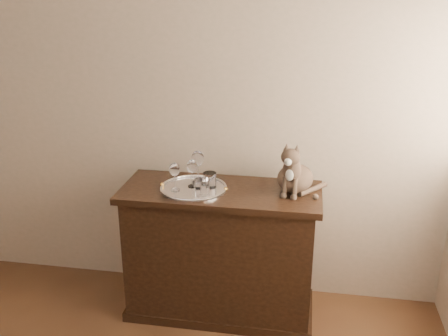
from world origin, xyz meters
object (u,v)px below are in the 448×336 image
Objects in this scene: wine_glass_c at (175,177)px; cat at (296,165)px; tray at (194,189)px; tumbler_c at (210,180)px; wine_glass_b at (198,167)px; sideboard at (221,252)px; wine_glass_d at (192,173)px; tumbler_a at (202,187)px.

wine_glass_c is 0.71m from cat.
tumbler_c is (0.09, 0.04, 0.05)m from tray.
wine_glass_b is 0.63× the size of cat.
sideboard is 7.10× the size of wine_glass_d.
wine_glass_b reaches higher than tray.
wine_glass_d is (0.09, 0.07, -0.00)m from wine_glass_c.
cat reaches higher than sideboard.
wine_glass_d is at bearing -160.92° from cat.
tumbler_a is at bearing -51.30° from tray.
sideboard is 0.55m from wine_glass_d.
wine_glass_b is 1.19× the size of wine_glass_c.
tumbler_c is (0.11, 0.01, -0.04)m from wine_glass_d.
wine_glass_c reaches higher than tumbler_a.
wine_glass_c reaches higher than wine_glass_d.
wine_glass_c is (-0.11, -0.15, -0.02)m from wine_glass_b.
sideboard is at bearing -159.20° from cat.
wine_glass_d is 0.62m from cat.
tray is 1.96× the size of wine_glass_b.
tumbler_a is 0.56m from cat.
tumbler_c is (0.19, 0.08, -0.04)m from wine_glass_c.
wine_glass_b reaches higher than tumbler_a.
cat reaches higher than tray.
wine_glass_d is at bearing -104.33° from wine_glass_b.
tray is 0.15m from wine_glass_b.
sideboard is 5.88× the size of wine_glass_b.
tray is 2.33× the size of wine_glass_c.
tray is 0.11m from tumbler_c.
cat is at bearing 5.24° from tumbler_c.
tumbler_c is (-0.07, 0.01, 0.48)m from sideboard.
tumbler_a is 0.13m from tumbler_c.
wine_glass_b is 1.21× the size of wine_glass_d.
wine_glass_b reaches higher than sideboard.
cat is (0.61, 0.05, 0.07)m from wine_glass_d.
wine_glass_d is at bearing 126.08° from tumbler_a.
wine_glass_d is 0.11m from tumbler_c.
wine_glass_b is at bearing 54.59° from wine_glass_c.
wine_glass_c is 1.76× the size of tumbler_a.
wine_glass_c is 0.18m from tumbler_a.
tray is 0.09m from wine_glass_d.
tray is at bearing 24.86° from wine_glass_c.
sideboard is 3.72× the size of cat.
sideboard is 0.48m from tumbler_c.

